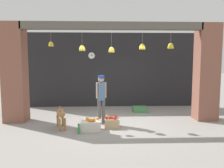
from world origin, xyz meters
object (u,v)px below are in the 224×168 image
Objects in this scene: fruit_crate_oranges at (91,125)px; produce_box_green at (140,109)px; fruit_crate_apples at (112,122)px; dog at (61,114)px; wall_clock at (92,56)px; shopkeeper at (101,96)px; water_bottle at (79,129)px.

produce_box_green is (1.79, 2.27, -0.04)m from fruit_crate_oranges.
fruit_crate_oranges is 0.68m from fruit_crate_apples.
wall_clock is (0.73, 3.25, 1.81)m from dog.
dog is 0.95m from fruit_crate_oranges.
dog is 0.57× the size of shopkeeper.
dog is 2.98× the size of wall_clock.
water_bottle reaches higher than produce_box_green.
shopkeeper is 2.87× the size of produce_box_green.
wall_clock is at bearing 103.85° from fruit_crate_apples.
wall_clock is (-0.77, 3.14, 2.10)m from fruit_crate_apples.
water_bottle is (-0.32, -0.28, -0.01)m from fruit_crate_oranges.
dog is at bearing 141.05° from water_bottle.
fruit_crate_oranges reaches higher than water_bottle.
wall_clock reaches higher than dog.
produce_box_green is (1.50, 1.54, -0.79)m from shopkeeper.
fruit_crate_apples is 2.30m from produce_box_green.
produce_box_green is 3.31m from water_bottle.
shopkeeper is at bearing -134.30° from produce_box_green.
shopkeeper is 2.29m from produce_box_green.
water_bottle is at bearing -138.62° from fruit_crate_oranges.
wall_clock is at bearing 149.28° from produce_box_green.
dog reaches higher than produce_box_green.
shopkeeper is 2.74× the size of fruit_crate_oranges.
fruit_crate_apples is 1.48× the size of wall_clock.
wall_clock reaches higher than water_bottle.
produce_box_green is at bearing 50.34° from water_bottle.
fruit_crate_oranges is at bearing 50.37° from shopkeeper.
shopkeeper reaches higher than fruit_crate_oranges.
fruit_crate_oranges is (0.89, -0.18, -0.30)m from dog.
produce_box_green is at bearing -152.07° from shopkeeper.
shopkeeper is 3.52× the size of fruit_crate_apples.
dog is at bearing -175.76° from fruit_crate_apples.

